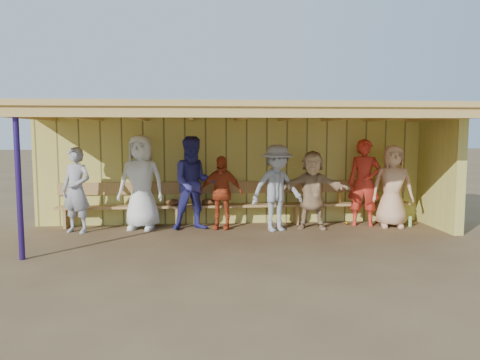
% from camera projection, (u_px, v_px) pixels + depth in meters
% --- Properties ---
extents(ground, '(90.00, 90.00, 0.00)m').
position_uv_depth(ground, '(242.00, 236.00, 9.07)').
color(ground, brown).
rests_on(ground, ground).
extents(player_a, '(0.73, 0.61, 1.71)m').
position_uv_depth(player_a, '(76.00, 190.00, 9.27)').
color(player_a, '#93939B').
rests_on(player_a, ground).
extents(player_b, '(1.06, 0.80, 1.95)m').
position_uv_depth(player_b, '(141.00, 182.00, 9.60)').
color(player_b, silver).
rests_on(player_b, ground).
extents(player_c, '(1.04, 0.87, 1.92)m').
position_uv_depth(player_c, '(194.00, 183.00, 9.54)').
color(player_c, navy).
rests_on(player_c, ground).
extents(player_d, '(0.95, 0.58, 1.51)m').
position_uv_depth(player_d, '(221.00, 193.00, 9.65)').
color(player_d, '#B23F1C').
rests_on(player_d, ground).
extents(player_e, '(1.28, 0.97, 1.75)m').
position_uv_depth(player_e, '(277.00, 188.00, 9.44)').
color(player_e, '#92949A').
rests_on(player_e, ground).
extents(player_f, '(1.57, 0.76, 1.62)m').
position_uv_depth(player_f, '(312.00, 190.00, 9.64)').
color(player_f, tan).
rests_on(player_f, ground).
extents(player_g, '(0.78, 0.62, 1.85)m').
position_uv_depth(player_g, '(364.00, 183.00, 9.95)').
color(player_g, red).
rests_on(player_g, ground).
extents(player_h, '(0.93, 0.69, 1.74)m').
position_uv_depth(player_h, '(393.00, 186.00, 9.82)').
color(player_h, tan).
rests_on(player_h, ground).
extents(dugout_structure, '(8.80, 3.20, 2.50)m').
position_uv_depth(dugout_structure, '(257.00, 147.00, 9.60)').
color(dugout_structure, '#D0C358').
rests_on(dugout_structure, ground).
extents(bench, '(7.60, 0.34, 0.93)m').
position_uv_depth(bench, '(237.00, 200.00, 10.12)').
color(bench, tan).
rests_on(bench, ground).
extents(dugout_equipment, '(6.01, 0.62, 0.80)m').
position_uv_depth(dugout_equipment, '(211.00, 203.00, 9.94)').
color(dugout_equipment, '#C76A17').
rests_on(dugout_equipment, ground).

